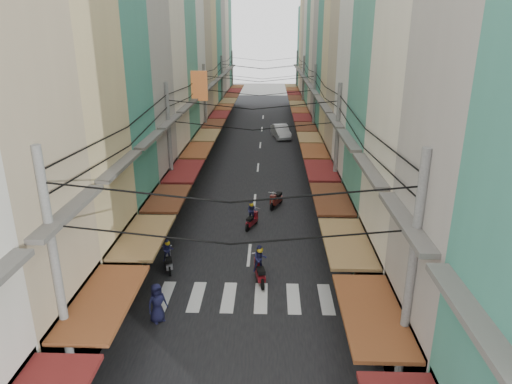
% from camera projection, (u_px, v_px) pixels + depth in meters
% --- Properties ---
extents(ground, '(160.00, 160.00, 0.00)m').
position_uv_depth(ground, '(251.00, 239.00, 25.39)').
color(ground, slate).
rests_on(ground, ground).
extents(road, '(10.00, 80.00, 0.02)m').
position_uv_depth(road, '(260.00, 150.00, 44.23)').
color(road, black).
rests_on(road, ground).
extents(sidewalk_left, '(3.00, 80.00, 0.06)m').
position_uv_depth(sidewalk_left, '(193.00, 149.00, 44.43)').
color(sidewalk_left, gray).
rests_on(sidewalk_left, ground).
extents(sidewalk_right, '(3.00, 80.00, 0.06)m').
position_uv_depth(sidewalk_right, '(327.00, 150.00, 44.03)').
color(sidewalk_right, gray).
rests_on(sidewalk_right, ground).
extents(crosswalk, '(7.55, 2.40, 0.01)m').
position_uv_depth(crosswalk, '(245.00, 297.00, 19.72)').
color(crosswalk, silver).
rests_on(crosswalk, ground).
extents(building_row_left, '(7.80, 67.67, 23.70)m').
position_uv_depth(building_row_left, '(164.00, 46.00, 37.98)').
color(building_row_left, silver).
rests_on(building_row_left, ground).
extents(building_row_right, '(7.80, 68.98, 22.59)m').
position_uv_depth(building_row_right, '(355.00, 50.00, 37.51)').
color(building_row_right, '#3E8974').
rests_on(building_row_right, ground).
extents(utility_poles, '(10.20, 66.13, 8.20)m').
position_uv_depth(utility_poles, '(258.00, 87.00, 37.34)').
color(utility_poles, gray).
rests_on(utility_poles, ground).
extents(white_car, '(5.24, 2.84, 1.75)m').
position_uv_depth(white_car, '(281.00, 138.00, 49.35)').
color(white_car, silver).
rests_on(white_car, ground).
extents(bicycle, '(1.78, 1.20, 1.15)m').
position_uv_depth(bicycle, '(347.00, 227.00, 26.86)').
color(bicycle, black).
rests_on(bicycle, ground).
extents(moving_scooters, '(5.68, 11.48, 1.83)m').
position_uv_depth(moving_scooters, '(243.00, 238.00, 24.21)').
color(moving_scooters, black).
rests_on(moving_scooters, ground).
extents(parked_scooters, '(13.11, 14.61, 0.95)m').
position_uv_depth(parked_scooters, '(333.00, 267.00, 21.43)').
color(parked_scooters, black).
rests_on(parked_scooters, ground).
extents(pedestrians, '(12.74, 21.69, 2.18)m').
position_uv_depth(pedestrians, '(174.00, 209.00, 26.73)').
color(pedestrians, '#2A212C').
rests_on(pedestrians, ground).
extents(market_umbrella, '(2.27, 2.27, 2.39)m').
position_uv_depth(market_umbrella, '(380.00, 213.00, 23.41)').
color(market_umbrella, '#B2B2B7').
rests_on(market_umbrella, ground).
extents(traffic_sign, '(0.10, 0.67, 3.07)m').
position_uv_depth(traffic_sign, '(356.00, 226.00, 21.41)').
color(traffic_sign, gray).
rests_on(traffic_sign, ground).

